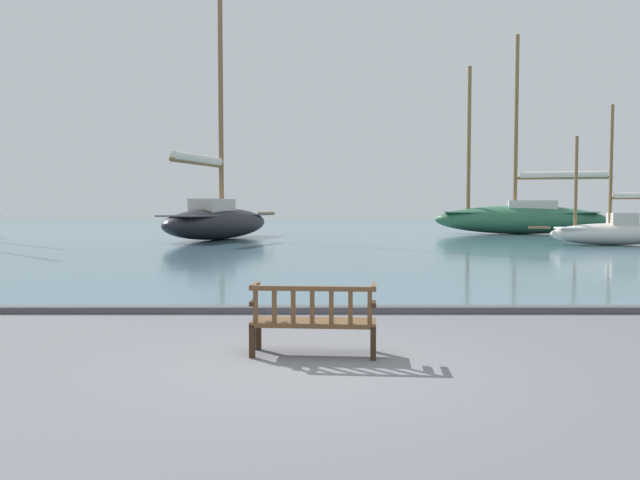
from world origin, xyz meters
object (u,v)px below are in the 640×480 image
object	(u,v)px
sailboat_centre_channel	(616,231)
sailboat_nearest_port	(221,219)
park_bench	(316,319)
sailboat_far_starboard	(523,216)

from	to	relation	value
sailboat_centre_channel	sailboat_nearest_port	size ratio (longest dim) A/B	0.43
park_bench	sailboat_far_starboard	distance (m)	37.68
sailboat_nearest_port	sailboat_far_starboard	bearing A→B (deg)	20.07
sailboat_centre_channel	sailboat_far_starboard	bearing A→B (deg)	92.21
park_bench	sailboat_centre_channel	size ratio (longest dim) A/B	0.23
sailboat_far_starboard	sailboat_centre_channel	bearing A→B (deg)	-87.79
park_bench	sailboat_far_starboard	size ratio (longest dim) A/B	0.12
park_bench	sailboat_centre_channel	distance (m)	26.58
sailboat_centre_channel	sailboat_far_starboard	xyz separation A→B (m)	(-0.49, 12.66, 0.56)
park_bench	sailboat_far_starboard	world-z (taller)	sailboat_far_starboard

